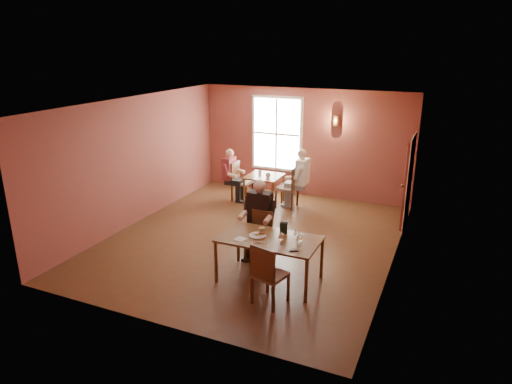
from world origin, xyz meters
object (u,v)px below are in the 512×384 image
at_px(second_table, 264,190).
at_px(chair_diner_maroon, 242,182).
at_px(main_table, 269,259).
at_px(diner_maroon, 241,176).
at_px(chair_diner_white, 287,187).
at_px(diner_main, 258,225).
at_px(chair_diner_main, 258,237).
at_px(chair_empty, 270,273).
at_px(diner_white, 288,179).

bearing_deg(second_table, chair_diner_maroon, 180.00).
relative_size(main_table, diner_maroon, 1.28).
bearing_deg(chair_diner_white, diner_main, -169.99).
distance_m(chair_diner_main, diner_maroon, 3.70).
bearing_deg(chair_empty, chair_diner_white, 120.75).
relative_size(diner_main, chair_empty, 1.42).
bearing_deg(diner_maroon, second_table, 90.00).
relative_size(chair_diner_main, chair_diner_white, 0.89).
distance_m(chair_diner_main, second_table, 3.40).
bearing_deg(chair_diner_main, second_table, -69.04).
bearing_deg(chair_diner_white, diner_maroon, 90.00).
xyz_separation_m(chair_diner_maroon, diner_maroon, (-0.03, 0.00, 0.16)).
relative_size(chair_diner_white, diner_maroon, 0.80).
relative_size(main_table, chair_diner_white, 1.60).
bearing_deg(diner_white, diner_main, -170.51).
bearing_deg(chair_diner_main, diner_white, -80.42).
bearing_deg(main_table, second_table, 114.16).
height_order(chair_diner_main, chair_diner_white, chair_diner_white).
height_order(chair_diner_white, diner_white, diner_white).
relative_size(second_table, diner_white, 0.59).
xyz_separation_m(chair_empty, second_table, (-2.02, 4.53, -0.15)).
bearing_deg(chair_diner_maroon, chair_diner_main, 30.45).
height_order(main_table, second_table, main_table).
relative_size(chair_diner_white, diner_white, 0.73).
bearing_deg(chair_empty, diner_main, 135.24).
xyz_separation_m(chair_diner_main, second_table, (-1.22, 3.17, -0.10)).
bearing_deg(chair_diner_white, main_table, -164.43).
bearing_deg(chair_diner_white, chair_diner_main, -169.89).
distance_m(second_table, chair_diner_white, 0.67).
bearing_deg(chair_empty, diner_white, 120.40).
bearing_deg(main_table, chair_diner_white, 105.57).
distance_m(chair_empty, chair_diner_white, 4.73).
height_order(chair_empty, chair_diner_white, chair_diner_white).
bearing_deg(diner_main, second_table, -69.22).
height_order(main_table, chair_diner_main, chair_diner_main).
height_order(main_table, chair_empty, chair_empty).
distance_m(chair_diner_main, diner_main, 0.27).
relative_size(second_table, chair_diner_white, 0.80).
height_order(main_table, diner_maroon, diner_maroon).
xyz_separation_m(main_table, diner_maroon, (-2.40, 3.82, 0.28)).
relative_size(diner_main, diner_maroon, 1.10).
distance_m(diner_main, diner_maroon, 3.72).
distance_m(chair_empty, diner_maroon, 5.28).
distance_m(main_table, second_table, 4.19).
bearing_deg(main_table, diner_maroon, 122.07).
bearing_deg(main_table, chair_diner_maroon, 121.74).
relative_size(chair_diner_main, second_table, 1.12).
relative_size(chair_empty, chair_diner_maroon, 1.01).
xyz_separation_m(second_table, diner_maroon, (-0.68, 0.00, 0.30)).
bearing_deg(chair_diner_maroon, chair_empty, 30.55).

